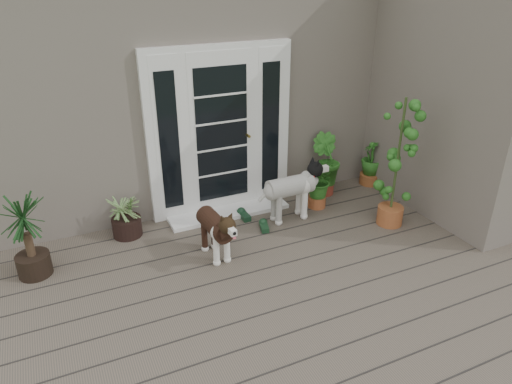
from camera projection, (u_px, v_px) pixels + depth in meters
name	position (u px, v px, depth m)	size (l,w,h in m)	color
deck	(321.00, 301.00, 4.71)	(6.20, 4.60, 0.12)	#6B5B4C
house_main	(186.00, 72.00, 7.54)	(7.40, 4.00, 3.10)	#665E54
house_wing	(475.00, 98.00, 6.05)	(1.60, 2.40, 3.10)	#665E54
door_unit	(221.00, 132.00, 5.94)	(1.90, 0.14, 2.15)	white
door_step	(229.00, 212.00, 6.23)	(1.60, 0.40, 0.05)	white
brindle_dog	(215.00, 233.00, 5.20)	(0.31, 0.72, 0.60)	#351E13
white_dog	(290.00, 195.00, 5.96)	(0.35, 0.81, 0.68)	white
spider_plant	(125.00, 212.00, 5.61)	(0.59, 0.59, 0.63)	#89A968
yucca	(27.00, 236.00, 4.81)	(0.66, 0.66, 0.95)	black
herb_a	(318.00, 187.00, 6.29)	(0.45, 0.45, 0.58)	#2B601B
herb_b	(325.00, 172.00, 6.65)	(0.44, 0.44, 0.66)	#1C631F
herb_c	(371.00, 166.00, 6.98)	(0.36, 0.36, 0.56)	#1B5117
sapling	(397.00, 162.00, 5.63)	(0.50, 0.50, 1.69)	#1B601C
clog_left	(244.00, 215.00, 6.11)	(0.14, 0.29, 0.09)	#14321D
clog_right	(264.00, 226.00, 5.86)	(0.13, 0.27, 0.08)	#17391F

